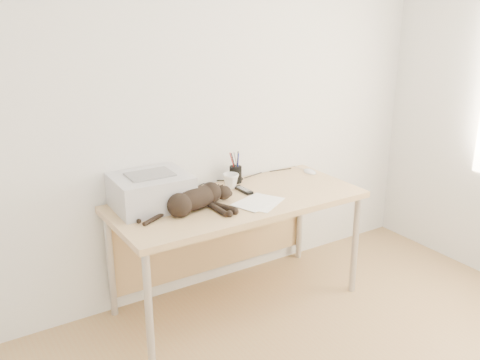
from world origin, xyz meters
TOP-DOWN VIEW (x-y plane):
  - wall_back at (0.00, 1.75)m, footprint 3.50×0.00m
  - desk at (0.00, 1.48)m, footprint 1.60×0.70m
  - printer at (-0.51, 1.56)m, footprint 0.46×0.39m
  - papers at (0.07, 1.26)m, footprint 0.36×0.31m
  - cat at (-0.32, 1.36)m, footprint 0.65×0.32m
  - mug at (0.07, 1.58)m, footprint 0.14×0.14m
  - pen_cup at (0.16, 1.67)m, footprint 0.08×0.08m
  - remote_grey at (-0.23, 1.64)m, footprint 0.09×0.19m
  - remote_black at (0.10, 1.48)m, footprint 0.05×0.16m
  - mouse at (0.72, 1.56)m, footprint 0.07×0.12m
  - cable_tangle at (0.00, 1.70)m, footprint 1.36×0.07m

SIDE VIEW (x-z plane):
  - desk at x=0.00m, z-range 0.24..0.98m
  - papers at x=0.07m, z-range 0.74..0.75m
  - cable_tangle at x=0.00m, z-range 0.74..0.75m
  - remote_black at x=0.10m, z-range 0.74..0.76m
  - remote_grey at x=-0.23m, z-range 0.74..0.76m
  - mouse at x=0.72m, z-range 0.74..0.78m
  - mug at x=0.07m, z-range 0.74..0.84m
  - pen_cup at x=0.16m, z-range 0.69..0.91m
  - cat at x=-0.32m, z-range 0.73..0.88m
  - printer at x=-0.51m, z-range 0.74..0.95m
  - wall_back at x=0.00m, z-range -0.45..3.05m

